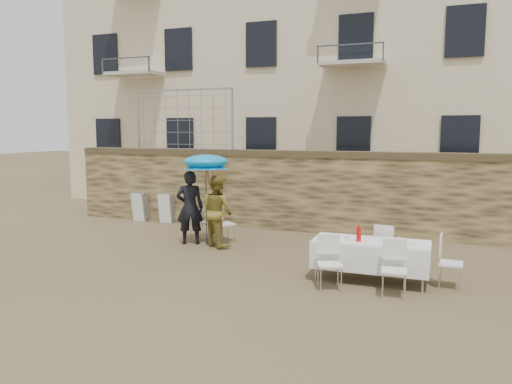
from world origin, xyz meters
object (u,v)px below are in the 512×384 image
(man_suit, at_px, (190,207))
(woman_dress, at_px, (217,211))
(couple_chair_right, at_px, (225,223))
(table_chair_front_left, at_px, (330,263))
(umbrella, at_px, (206,164))
(chair_stack_left, at_px, (143,206))
(banquet_table, at_px, (371,243))
(table_chair_front_right, at_px, (394,269))
(table_chair_back, at_px, (386,248))
(chair_stack_right, at_px, (169,207))
(table_chair_side, at_px, (451,262))
(couple_chair_left, at_px, (200,221))
(soda_bottle, at_px, (359,234))

(man_suit, distance_m, woman_dress, 0.75)
(couple_chair_right, bearing_deg, table_chair_front_left, 176.30)
(umbrella, xyz_separation_m, table_chair_front_left, (3.61, -2.39, -1.50))
(couple_chair_right, height_order, chair_stack_left, couple_chair_right)
(banquet_table, bearing_deg, couple_chair_right, 151.87)
(table_chair_front_right, xyz_separation_m, chair_stack_left, (-8.01, 4.63, -0.02))
(table_chair_back, xyz_separation_m, chair_stack_right, (-6.81, 3.08, -0.02))
(table_chair_back, relative_size, chair_stack_left, 1.04)
(woman_dress, height_order, chair_stack_left, woman_dress)
(table_chair_front_left, bearing_deg, table_chair_side, 1.79)
(umbrella, height_order, table_chair_side, umbrella)
(table_chair_side, xyz_separation_m, chair_stack_right, (-8.01, 3.78, -0.02))
(couple_chair_left, relative_size, chair_stack_left, 1.04)
(umbrella, distance_m, table_chair_side, 6.01)
(man_suit, height_order, table_chair_front_left, man_suit)
(umbrella, bearing_deg, table_chair_side, -15.36)
(banquet_table, bearing_deg, table_chair_front_right, -56.31)
(table_chair_front_right, bearing_deg, table_chair_front_left, 173.55)
(woman_dress, distance_m, soda_bottle, 4.03)
(umbrella, distance_m, table_chair_back, 4.74)
(table_chair_front_right, distance_m, chair_stack_right, 8.49)
(soda_bottle, height_order, chair_stack_left, soda_bottle)
(soda_bottle, height_order, chair_stack_right, soda_bottle)
(woman_dress, bearing_deg, table_chair_front_right, -178.63)
(soda_bottle, xyz_separation_m, table_chair_back, (0.40, 0.95, -0.43))
(man_suit, bearing_deg, chair_stack_left, -63.06)
(couple_chair_right, height_order, table_chair_front_left, same)
(table_chair_back, bearing_deg, table_chair_side, 162.39)
(umbrella, relative_size, table_chair_front_left, 2.19)
(man_suit, bearing_deg, banquet_table, 137.36)
(couple_chair_left, bearing_deg, banquet_table, 162.62)
(table_chair_side, relative_size, chair_stack_right, 1.04)
(man_suit, relative_size, couple_chair_left, 1.90)
(woman_dress, relative_size, table_chair_side, 1.80)
(couple_chair_right, relative_size, chair_stack_right, 1.04)
(couple_chair_right, height_order, table_chair_back, same)
(woman_dress, relative_size, banquet_table, 0.82)
(table_chair_front_left, bearing_deg, soda_bottle, 35.07)
(woman_dress, relative_size, chair_stack_left, 1.87)
(table_chair_side, height_order, chair_stack_left, table_chair_side)
(banquet_table, height_order, chair_stack_left, chair_stack_left)
(couple_chair_right, height_order, soda_bottle, soda_bottle)
(couple_chair_left, relative_size, table_chair_back, 1.00)
(table_chair_side, bearing_deg, couple_chair_left, 74.08)
(banquet_table, xyz_separation_m, chair_stack_right, (-6.61, 3.88, -0.27))
(woman_dress, xyz_separation_m, table_chair_front_left, (3.26, -2.29, -0.38))
(couple_chair_right, distance_m, table_chair_side, 5.67)
(table_chair_front_right, relative_size, chair_stack_left, 1.04)
(umbrella, relative_size, table_chair_side, 2.19)
(soda_bottle, relative_size, table_chair_front_left, 0.27)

